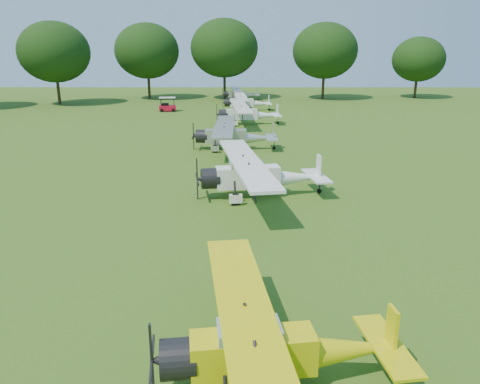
# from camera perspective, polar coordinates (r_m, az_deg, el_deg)

# --- Properties ---
(ground) EXTENTS (160.00, 160.00, 0.00)m
(ground) POSITION_cam_1_polar(r_m,az_deg,el_deg) (24.67, -1.44, -2.70)
(ground) COLOR #2E5515
(ground) RESTS_ON ground
(tree_belt) EXTENTS (137.36, 130.27, 14.52)m
(tree_belt) POSITION_cam_1_polar(r_m,az_deg,el_deg) (23.51, 7.51, 16.17)
(tree_belt) COLOR black
(tree_belt) RESTS_ON ground
(aircraft_2) EXTENTS (6.67, 10.58, 2.08)m
(aircraft_2) POSITION_cam_1_polar(r_m,az_deg,el_deg) (12.48, 3.94, -18.15)
(aircraft_2) COLOR #D5CE08
(aircraft_2) RESTS_ON ground
(aircraft_3) EXTENTS (7.76, 12.30, 2.41)m
(aircraft_3) POSITION_cam_1_polar(r_m,az_deg,el_deg) (27.17, 2.15, 2.31)
(aircraft_3) COLOR white
(aircraft_3) RESTS_ON ground
(aircraft_4) EXTENTS (7.24, 11.49, 2.28)m
(aircraft_4) POSITION_cam_1_polar(r_m,az_deg,el_deg) (39.98, -0.96, 7.08)
(aircraft_4) COLOR silver
(aircraft_4) RESTS_ON ground
(aircraft_5) EXTENTS (7.32, 11.66, 2.29)m
(aircraft_5) POSITION_cam_1_polar(r_m,az_deg,el_deg) (53.26, 0.80, 9.67)
(aircraft_5) COLOR white
(aircraft_5) RESTS_ON ground
(aircraft_6) EXTENTS (6.75, 10.75, 2.12)m
(aircraft_6) POSITION_cam_1_polar(r_m,az_deg,el_deg) (65.22, 0.65, 10.99)
(aircraft_6) COLOR white
(aircraft_6) RESTS_ON ground
(aircraft_7) EXTENTS (6.15, 9.80, 1.93)m
(aircraft_7) POSITION_cam_1_polar(r_m,az_deg,el_deg) (78.10, -0.04, 11.96)
(aircraft_7) COLOR silver
(aircraft_7) RESTS_ON ground
(golf_cart) EXTENTS (2.35, 1.60, 1.89)m
(golf_cart) POSITION_cam_1_polar(r_m,az_deg,el_deg) (65.06, -8.86, 10.24)
(golf_cart) COLOR red
(golf_cart) RESTS_ON ground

